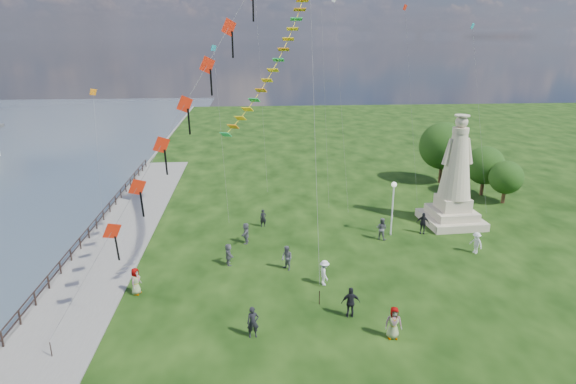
{
  "coord_description": "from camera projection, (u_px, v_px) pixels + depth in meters",
  "views": [
    {
      "loc": [
        -3.31,
        -22.12,
        15.27
      ],
      "look_at": [
        -1.0,
        8.0,
        5.5
      ],
      "focal_mm": 30.0,
      "sensor_mm": 36.0,
      "label": 1
    }
  ],
  "objects": [
    {
      "name": "person_11",
      "position": [
        246.0,
        233.0,
        37.11
      ],
      "size": [
        0.89,
        1.62,
        1.66
      ],
      "primitive_type": "imported",
      "rotation": [
        0.0,
        0.0,
        4.56
      ],
      "color": "#595960",
      "rests_on": "ground"
    },
    {
      "name": "person_4",
      "position": [
        394.0,
        323.0,
        25.33
      ],
      "size": [
        0.94,
        0.64,
        1.82
      ],
      "primitive_type": "imported",
      "rotation": [
        0.0,
        0.0,
        -0.11
      ],
      "color": "#595960",
      "rests_on": "ground"
    },
    {
      "name": "person_10",
      "position": [
        136.0,
        281.0,
        29.72
      ],
      "size": [
        0.76,
        0.97,
        1.74
      ],
      "primitive_type": "imported",
      "rotation": [
        0.0,
        0.0,
        1.25
      ],
      "color": "#595960",
      "rests_on": "ground"
    },
    {
      "name": "person_6",
      "position": [
        263.0,
        218.0,
        40.35
      ],
      "size": [
        0.6,
        0.44,
        1.52
      ],
      "primitive_type": "imported",
      "rotation": [
        0.0,
        0.0,
        0.15
      ],
      "color": "black",
      "rests_on": "ground"
    },
    {
      "name": "red_kite_train",
      "position": [
        183.0,
        111.0,
        26.29
      ],
      "size": [
        10.74,
        9.35,
        18.32
      ],
      "color": "black",
      "rests_on": "ground"
    },
    {
      "name": "small_kites",
      "position": [
        309.0,
        41.0,
        42.96
      ],
      "size": [
        33.66,
        18.03,
        28.0
      ],
      "color": "teal",
      "rests_on": "ground"
    },
    {
      "name": "waterfront",
      "position": [
        83.0,
        269.0,
        33.36
      ],
      "size": [
        200.0,
        200.0,
        1.51
      ],
      "color": "#374553",
      "rests_on": "ground"
    },
    {
      "name": "person_0",
      "position": [
        253.0,
        322.0,
        25.42
      ],
      "size": [
        0.69,
        0.51,
        1.76
      ],
      "primitive_type": "imported",
      "rotation": [
        0.0,
        0.0,
        0.14
      ],
      "color": "black",
      "rests_on": "ground"
    },
    {
      "name": "person_3",
      "position": [
        351.0,
        302.0,
        27.25
      ],
      "size": [
        1.1,
        0.59,
        1.85
      ],
      "primitive_type": "imported",
      "rotation": [
        0.0,
        0.0,
        3.11
      ],
      "color": "black",
      "rests_on": "ground"
    },
    {
      "name": "person_2",
      "position": [
        324.0,
        273.0,
        30.83
      ],
      "size": [
        0.7,
        1.16,
        1.69
      ],
      "primitive_type": "imported",
      "rotation": [
        0.0,
        0.0,
        1.7
      ],
      "color": "silver",
      "rests_on": "ground"
    },
    {
      "name": "person_5",
      "position": [
        228.0,
        254.0,
        33.58
      ],
      "size": [
        0.95,
        1.57,
        1.58
      ],
      "primitive_type": "imported",
      "rotation": [
        0.0,
        0.0,
        1.8
      ],
      "color": "#595960",
      "rests_on": "ground"
    },
    {
      "name": "person_9",
      "position": [
        423.0,
        223.0,
        38.94
      ],
      "size": [
        1.17,
        0.9,
        1.77
      ],
      "primitive_type": "imported",
      "rotation": [
        0.0,
        0.0,
        -0.41
      ],
      "color": "black",
      "rests_on": "ground"
    },
    {
      "name": "statue",
      "position": [
        455.0,
        184.0,
        40.25
      ],
      "size": [
        4.84,
        4.84,
        9.32
      ],
      "rotation": [
        0.0,
        0.0,
        0.06
      ],
      "color": "#B8B08B",
      "rests_on": "ground"
    },
    {
      "name": "person_8",
      "position": [
        476.0,
        243.0,
        35.38
      ],
      "size": [
        0.94,
        1.19,
        1.64
      ],
      "primitive_type": "imported",
      "rotation": [
        0.0,
        0.0,
        -1.14
      ],
      "color": "silver",
      "rests_on": "ground"
    },
    {
      "name": "person_1",
      "position": [
        287.0,
        258.0,
        32.81
      ],
      "size": [
        0.91,
        0.99,
        1.74
      ],
      "primitive_type": "imported",
      "rotation": [
        0.0,
        0.0,
        -0.97
      ],
      "color": "#595960",
      "rests_on": "ground"
    },
    {
      "name": "person_7",
      "position": [
        382.0,
        229.0,
        37.8
      ],
      "size": [
        1.02,
        0.96,
        1.79
      ],
      "primitive_type": "imported",
      "rotation": [
        0.0,
        0.0,
        2.49
      ],
      "color": "#595960",
      "rests_on": "ground"
    },
    {
      "name": "tree_row",
      "position": [
        462.0,
        155.0,
        49.74
      ],
      "size": [
        7.63,
        11.2,
        6.67
      ],
      "color": "#382314",
      "rests_on": "ground"
    },
    {
      "name": "lamppost",
      "position": [
        393.0,
        197.0,
        37.89
      ],
      "size": [
        0.41,
        0.41,
        4.47
      ],
      "color": "silver",
      "rests_on": "ground"
    }
  ]
}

